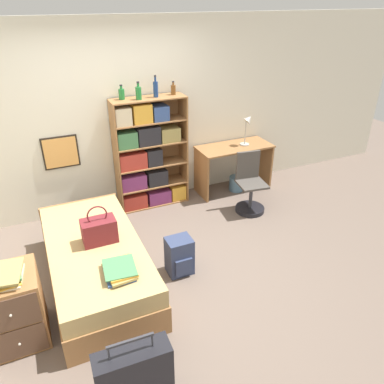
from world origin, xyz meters
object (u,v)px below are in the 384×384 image
object	(u,v)px
dresser	(14,308)
desk_lamp	(248,124)
bottle_brown	(138,93)
waste_bin	(236,183)
desk_chair	(250,192)
bottle_green	(122,94)
magazine_pile_on_dresser	(6,275)
handbag	(99,230)
bookcase	(147,157)
backpack	(180,256)
bottle_blue	(173,89)
book_stack_on_bed	(120,270)
suitcase	(134,376)
bottle_clear	(156,89)
bed	(96,261)
desk	(234,160)

from	to	relation	value
dresser	desk_lamp	distance (m)	3.95
bottle_brown	waste_bin	size ratio (longest dim) A/B	0.98
dresser	desk_chair	size ratio (longest dim) A/B	0.82
bottle_green	magazine_pile_on_dresser	bearing A→B (deg)	-128.74
handbag	desk_lamp	xyz separation A→B (m)	(2.57, 1.30, 0.43)
bookcase	desk_chair	size ratio (longest dim) A/B	1.85
bottle_brown	backpack	size ratio (longest dim) A/B	0.52
bottle_blue	waste_bin	world-z (taller)	bottle_blue
book_stack_on_bed	bottle_green	size ratio (longest dim) A/B	1.99
bookcase	desk_chair	world-z (taller)	bookcase
backpack	waste_bin	distance (m)	2.20
suitcase	dresser	xyz separation A→B (m)	(-0.79, 1.01, 0.09)
desk_lamp	desk_chair	size ratio (longest dim) A/B	0.56
book_stack_on_bed	bottle_clear	xyz separation A→B (m)	(1.10, 2.00, 1.16)
waste_bin	backpack	bearing A→B (deg)	-137.10
bottle_clear	bottle_blue	size ratio (longest dim) A/B	1.58
suitcase	desk_chair	bearing A→B (deg)	42.33
magazine_pile_on_dresser	bookcase	xyz separation A→B (m)	(1.85, 1.92, 0.02)
bottle_green	desk_chair	xyz separation A→B (m)	(1.55, -0.81, -1.38)
bed	desk	xyz separation A→B (m)	(2.44, 1.30, 0.27)
suitcase	desk_lamp	size ratio (longest dim) A/B	1.35
dresser	backpack	bearing A→B (deg)	8.48
bottle_green	desk_lamp	size ratio (longest dim) A/B	0.39
desk_lamp	handbag	bearing A→B (deg)	-153.15
desk_lamp	waste_bin	size ratio (longest dim) A/B	2.09
backpack	bottle_clear	bearing A→B (deg)	77.56
dresser	waste_bin	distance (m)	3.73
book_stack_on_bed	backpack	xyz separation A→B (m)	(0.74, 0.36, -0.33)
book_stack_on_bed	dresser	world-z (taller)	dresser
handbag	desk_chair	bearing A→B (deg)	15.99
dresser	bottle_brown	xyz separation A→B (m)	(1.80, 1.85, 1.33)
dresser	backpack	size ratio (longest dim) A/B	1.60
bookcase	bottle_green	distance (m)	0.94
desk	bottle_blue	bearing A→B (deg)	172.66
bottle_clear	bottle_green	bearing A→B (deg)	172.56
bed	bookcase	xyz separation A→B (m)	(1.06, 1.39, 0.52)
magazine_pile_on_dresser	bottle_clear	xyz separation A→B (m)	(2.03, 1.91, 0.96)
bottle_blue	backpack	world-z (taller)	bottle_blue
handbag	suitcase	xyz separation A→B (m)	(-0.09, -1.50, -0.38)
suitcase	bottle_brown	world-z (taller)	bottle_brown
bottle_blue	desk	xyz separation A→B (m)	(0.94, -0.12, -1.15)
bed	backpack	xyz separation A→B (m)	(0.87, -0.25, -0.03)
bed	handbag	size ratio (longest dim) A/B	4.71
bottle_brown	waste_bin	world-z (taller)	bottle_brown
desk_lamp	backpack	world-z (taller)	desk_lamp
bed	backpack	world-z (taller)	bed
bed	book_stack_on_bed	world-z (taller)	book_stack_on_bed
bottle_green	desk	world-z (taller)	bottle_green
suitcase	bottle_clear	bearing A→B (deg)	66.62
backpack	waste_bin	world-z (taller)	backpack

